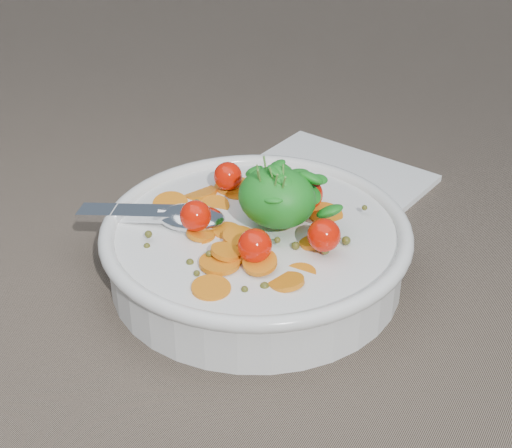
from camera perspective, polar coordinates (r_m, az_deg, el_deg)
The scene contains 3 objects.
ground at distance 0.66m, azimuth -2.12°, elevation -2.95°, with size 6.00×6.00×0.00m, color #726251.
bowl at distance 0.62m, azimuth 0.02°, elevation -1.65°, with size 0.27×0.25×0.11m.
napkin at distance 0.77m, azimuth 5.27°, elevation 3.06°, with size 0.17×0.15×0.01m, color white.
Camera 1 is at (0.28, -0.46, 0.38)m, focal length 55.00 mm.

